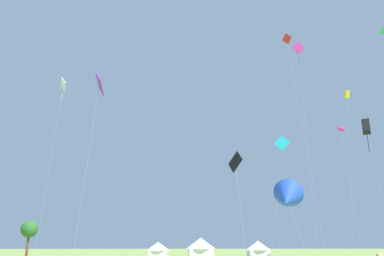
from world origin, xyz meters
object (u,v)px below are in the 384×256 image
at_px(kite_white_diamond, 63,87).
at_px(kite_cyan_diamond, 282,145).
at_px(kite_red_diamond, 289,49).
at_px(kite_purple_diamond, 99,85).
at_px(kite_magenta_diamond, 299,53).
at_px(kite_yellow_box, 347,95).
at_px(festival_tent_right, 258,248).
at_px(festival_tent_center, 201,247).
at_px(kite_magenta_parafoil, 341,129).
at_px(festival_tent_left, 158,249).
at_px(kite_blue_delta, 287,198).
at_px(kite_black_box, 366,127).
at_px(kite_black_diamond, 235,162).
at_px(tree_distant_left, 29,230).

bearing_deg(kite_white_diamond, kite_cyan_diamond, -15.06).
relative_size(kite_red_diamond, kite_purple_diamond, 1.37).
xyz_separation_m(kite_magenta_diamond, kite_white_diamond, (-37.53, 1.60, -6.15)).
relative_size(kite_red_diamond, kite_magenta_diamond, 0.86).
xyz_separation_m(kite_yellow_box, festival_tent_right, (-14.99, 4.95, -24.42)).
bearing_deg(festival_tent_center, kite_purple_diamond, -120.62).
bearing_deg(kite_magenta_parafoil, festival_tent_left, 155.13).
height_order(kite_blue_delta, festival_tent_center, kite_blue_delta).
relative_size(kite_magenta_diamond, kite_black_box, 1.64).
bearing_deg(kite_blue_delta, kite_black_diamond, 139.05).
relative_size(kite_cyan_diamond, festival_tent_right, 4.06).
height_order(kite_purple_diamond, festival_tent_right, kite_purple_diamond).
bearing_deg(kite_purple_diamond, festival_tent_left, 73.78).
height_order(kite_magenta_parafoil, festival_tent_center, kite_magenta_parafoil).
relative_size(kite_purple_diamond, festival_tent_center, 4.56).
bearing_deg(kite_magenta_parafoil, tree_distant_left, 159.70).
distance_m(kite_blue_delta, kite_magenta_diamond, 34.62).
xyz_separation_m(kite_purple_diamond, kite_yellow_box, (37.34, 17.38, 6.26)).
distance_m(kite_white_diamond, tree_distant_left, 25.22).
bearing_deg(kite_black_diamond, festival_tent_center, 93.78).
bearing_deg(kite_cyan_diamond, kite_black_box, 22.79).
distance_m(festival_tent_center, festival_tent_right, 9.14).
bearing_deg(kite_white_diamond, kite_purple_diamond, -61.36).
relative_size(kite_magenta_diamond, kite_purple_diamond, 1.60).
height_order(kite_magenta_parafoil, kite_black_box, kite_black_box).
bearing_deg(kite_white_diamond, kite_red_diamond, -20.84).
bearing_deg(kite_magenta_diamond, tree_distant_left, 162.96).
relative_size(kite_yellow_box, tree_distant_left, 4.50).
xyz_separation_m(kite_black_diamond, kite_black_box, (23.20, 16.94, 9.23)).
distance_m(kite_black_box, festival_tent_center, 31.63).
height_order(kite_red_diamond, kite_white_diamond, kite_red_diamond).
distance_m(kite_magenta_diamond, festival_tent_right, 31.99).
height_order(kite_blue_delta, kite_black_box, kite_black_box).
bearing_deg(kite_red_diamond, kite_magenta_parafoil, 36.53).
height_order(festival_tent_right, tree_distant_left, tree_distant_left).
relative_size(kite_red_diamond, kite_magenta_parafoil, 1.60).
height_order(festival_tent_left, festival_tent_center, festival_tent_center).
bearing_deg(tree_distant_left, kite_purple_diamond, -61.08).
bearing_deg(kite_red_diamond, kite_black_box, 35.04).
bearing_deg(kite_blue_delta, festival_tent_left, 113.34).
distance_m(festival_tent_left, festival_tent_right, 15.86).
distance_m(kite_blue_delta, kite_black_box, 30.98).
bearing_deg(kite_yellow_box, kite_blue_delta, -127.46).
distance_m(kite_blue_delta, kite_purple_diamond, 24.20).
relative_size(kite_magenta_diamond, festival_tent_center, 7.28).
xyz_separation_m(kite_blue_delta, festival_tent_center, (-5.76, 28.92, -4.40)).
height_order(kite_white_diamond, festival_tent_center, kite_white_diamond).
bearing_deg(festival_tent_left, kite_white_diamond, -157.68).
height_order(kite_yellow_box, tree_distant_left, kite_yellow_box).
height_order(kite_yellow_box, festival_tent_center, kite_yellow_box).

